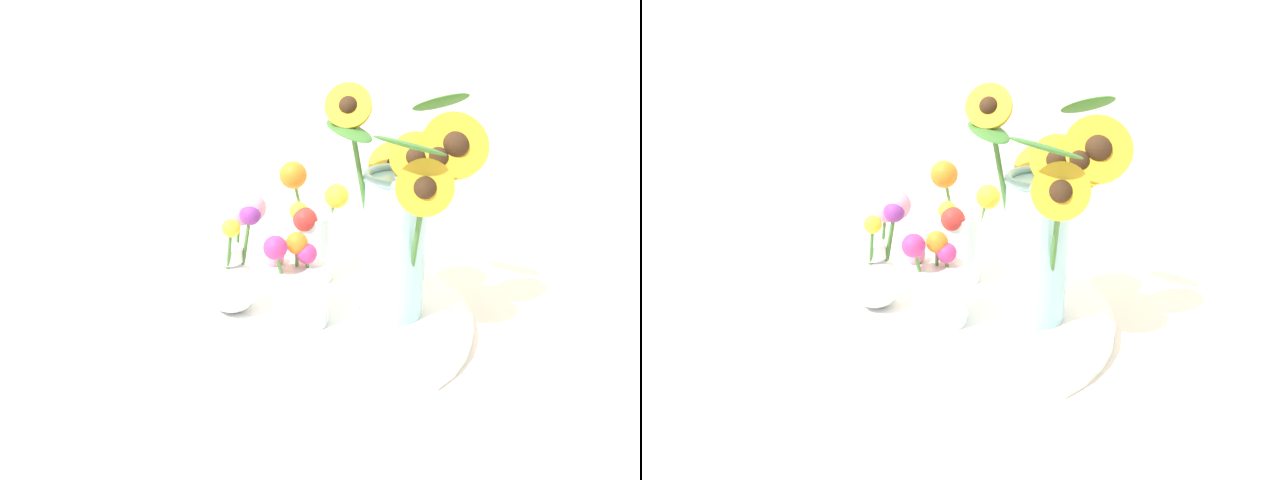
{
  "view_description": "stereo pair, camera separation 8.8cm",
  "coord_description": "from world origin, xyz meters",
  "views": [
    {
      "loc": [
        0.09,
        -0.74,
        0.48
      ],
      "look_at": [
        0.02,
        0.07,
        0.13
      ],
      "focal_mm": 35.0,
      "sensor_mm": 36.0,
      "label": 1
    },
    {
      "loc": [
        0.18,
        -0.73,
        0.48
      ],
      "look_at": [
        0.02,
        0.07,
        0.13
      ],
      "focal_mm": 35.0,
      "sensor_mm": 36.0,
      "label": 2
    }
  ],
  "objects": [
    {
      "name": "vase_small_center",
      "position": [
        -0.01,
        0.03,
        0.08
      ],
      "size": [
        0.09,
        0.08,
        0.14
      ],
      "color": "white",
      "rests_on": "serving_tray"
    },
    {
      "name": "vase_bulb_right",
      "position": [
        -0.1,
        0.06,
        0.09
      ],
      "size": [
        0.09,
        0.1,
        0.17
      ],
      "color": "white",
      "rests_on": "serving_tray"
    },
    {
      "name": "serving_tray",
      "position": [
        0.02,
        0.07,
        0.01
      ],
      "size": [
        0.45,
        0.45,
        0.02
      ],
      "color": "white",
      "rests_on": "ground_plane"
    },
    {
      "name": "mason_jar_sunflowers",
      "position": [
        0.13,
        0.07,
        0.17
      ],
      "size": [
        0.24,
        0.2,
        0.34
      ],
      "color": "#9ED1D6",
      "rests_on": "serving_tray"
    },
    {
      "name": "vase_small_back",
      "position": [
        -0.0,
        0.17,
        0.1
      ],
      "size": [
        0.11,
        0.11,
        0.19
      ],
      "color": "white",
      "rests_on": "serving_tray"
    },
    {
      "name": "ground_plane",
      "position": [
        0.0,
        0.0,
        0.0
      ],
      "size": [
        6.0,
        6.0,
        0.0
      ],
      "primitive_type": "plane",
      "color": "silver"
    }
  ]
}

